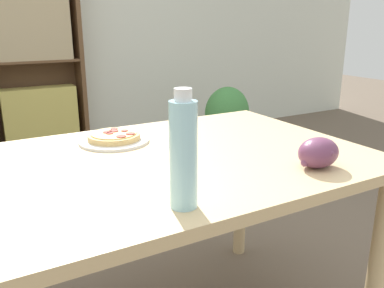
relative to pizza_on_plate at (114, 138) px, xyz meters
name	(u,v)px	position (x,y,z in m)	size (l,w,h in m)	color
wall_back	(14,3)	(0.02, 2.42, 0.55)	(8.00, 0.05, 2.60)	silver
dining_table	(177,182)	(0.12, -0.25, -0.11)	(1.25, 0.90, 0.74)	#D1B27F
pizza_on_plate	(114,138)	(0.00, 0.00, 0.00)	(0.25, 0.25, 0.04)	white
grape_bunch	(318,153)	(0.44, -0.56, 0.03)	(0.13, 0.10, 0.09)	#6B3856
drink_bottle	(183,153)	(-0.04, -0.60, 0.12)	(0.07, 0.07, 0.28)	#A3DBEA
bookshelf	(35,70)	(0.10, 2.27, 0.01)	(0.78, 0.25, 1.68)	brown
potted_plant_floor	(227,120)	(1.50, 1.45, -0.42)	(0.40, 0.34, 0.63)	#BCB2A3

